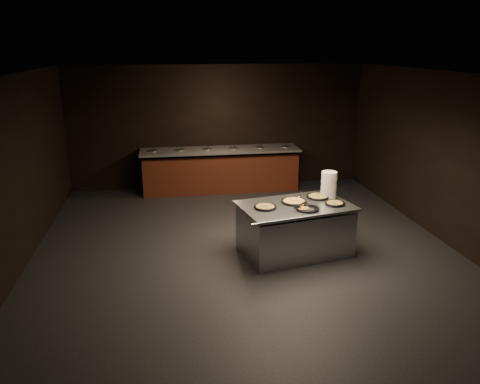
{
  "coord_description": "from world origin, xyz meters",
  "views": [
    {
      "loc": [
        -1.24,
        -7.06,
        3.3
      ],
      "look_at": [
        -0.06,
        0.3,
        0.96
      ],
      "focal_mm": 35.0,
      "sensor_mm": 36.0,
      "label": 1
    }
  ],
  "objects_px": {
    "serving_counter": "(295,230)",
    "plate_stack": "(329,185)",
    "pan_cheese_whole": "(294,201)",
    "pan_veggie_whole": "(265,207)"
  },
  "relations": [
    {
      "from": "serving_counter",
      "to": "pan_veggie_whole",
      "type": "height_order",
      "value": "pan_veggie_whole"
    },
    {
      "from": "plate_stack",
      "to": "pan_cheese_whole",
      "type": "distance_m",
      "value": 0.72
    },
    {
      "from": "pan_veggie_whole",
      "to": "plate_stack",
      "type": "bearing_deg",
      "value": 18.6
    },
    {
      "from": "serving_counter",
      "to": "pan_veggie_whole",
      "type": "relative_size",
      "value": 5.4
    },
    {
      "from": "serving_counter",
      "to": "plate_stack",
      "type": "relative_size",
      "value": 4.49
    },
    {
      "from": "pan_veggie_whole",
      "to": "pan_cheese_whole",
      "type": "height_order",
      "value": "same"
    },
    {
      "from": "serving_counter",
      "to": "pan_cheese_whole",
      "type": "distance_m",
      "value": 0.47
    },
    {
      "from": "serving_counter",
      "to": "pan_cheese_whole",
      "type": "height_order",
      "value": "pan_cheese_whole"
    },
    {
      "from": "serving_counter",
      "to": "pan_veggie_whole",
      "type": "distance_m",
      "value": 0.7
    },
    {
      "from": "serving_counter",
      "to": "plate_stack",
      "type": "height_order",
      "value": "plate_stack"
    }
  ]
}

